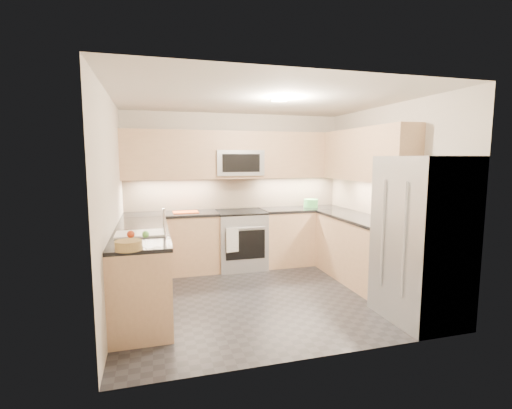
{
  "coord_description": "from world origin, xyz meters",
  "views": [
    {
      "loc": [
        -1.36,
        -4.46,
        1.78
      ],
      "look_at": [
        0.0,
        0.35,
        1.15
      ],
      "focal_mm": 26.0,
      "sensor_mm": 36.0,
      "label": 1
    }
  ],
  "objects_px": {
    "utensil_bowl": "(311,203)",
    "fruit_basket": "(129,245)",
    "microwave": "(238,163)",
    "refrigerator": "(422,239)",
    "cutting_board": "(186,212)",
    "gas_range": "(241,240)"
  },
  "relations": [
    {
      "from": "microwave",
      "to": "fruit_basket",
      "type": "relative_size",
      "value": 3.12
    },
    {
      "from": "gas_range",
      "to": "utensil_bowl",
      "type": "bearing_deg",
      "value": 3.1
    },
    {
      "from": "refrigerator",
      "to": "fruit_basket",
      "type": "bearing_deg",
      "value": 176.15
    },
    {
      "from": "microwave",
      "to": "refrigerator",
      "type": "xyz_separation_m",
      "value": [
        1.45,
        -2.55,
        -0.8
      ]
    },
    {
      "from": "gas_range",
      "to": "utensil_bowl",
      "type": "distance_m",
      "value": 1.38
    },
    {
      "from": "utensil_bowl",
      "to": "fruit_basket",
      "type": "xyz_separation_m",
      "value": [
        -2.84,
        -2.29,
        -0.03
      ]
    },
    {
      "from": "microwave",
      "to": "utensil_bowl",
      "type": "height_order",
      "value": "microwave"
    },
    {
      "from": "microwave",
      "to": "fruit_basket",
      "type": "height_order",
      "value": "microwave"
    },
    {
      "from": "cutting_board",
      "to": "fruit_basket",
      "type": "relative_size",
      "value": 1.57
    },
    {
      "from": "gas_range",
      "to": "microwave",
      "type": "bearing_deg",
      "value": 90.0
    },
    {
      "from": "gas_range",
      "to": "utensil_bowl",
      "type": "xyz_separation_m",
      "value": [
        1.26,
        0.07,
        0.55
      ]
    },
    {
      "from": "gas_range",
      "to": "fruit_basket",
      "type": "height_order",
      "value": "fruit_basket"
    },
    {
      "from": "fruit_basket",
      "to": "microwave",
      "type": "bearing_deg",
      "value": 56.05
    },
    {
      "from": "utensil_bowl",
      "to": "fruit_basket",
      "type": "bearing_deg",
      "value": -141.09
    },
    {
      "from": "refrigerator",
      "to": "fruit_basket",
      "type": "relative_size",
      "value": 7.39
    },
    {
      "from": "microwave",
      "to": "refrigerator",
      "type": "relative_size",
      "value": 0.42
    },
    {
      "from": "utensil_bowl",
      "to": "fruit_basket",
      "type": "distance_m",
      "value": 3.65
    },
    {
      "from": "refrigerator",
      "to": "utensil_bowl",
      "type": "relative_size",
      "value": 7.4
    },
    {
      "from": "microwave",
      "to": "refrigerator",
      "type": "height_order",
      "value": "microwave"
    },
    {
      "from": "microwave",
      "to": "fruit_basket",
      "type": "distance_m",
      "value": 2.92
    },
    {
      "from": "refrigerator",
      "to": "cutting_board",
      "type": "bearing_deg",
      "value": 133.34
    },
    {
      "from": "microwave",
      "to": "refrigerator",
      "type": "distance_m",
      "value": 3.04
    }
  ]
}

